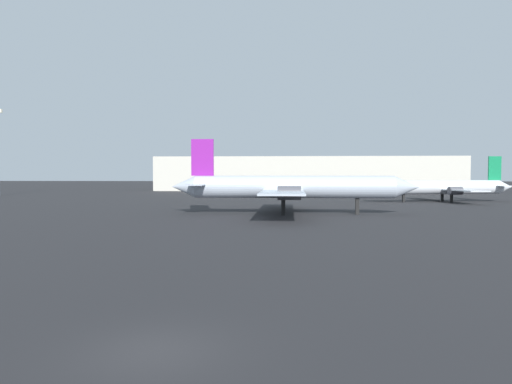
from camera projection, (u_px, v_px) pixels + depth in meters
name	position (u px, v px, depth m)	size (l,w,h in m)	color
ground_plane	(155.00, 351.00, 13.47)	(600.00, 600.00, 0.00)	#232326
airplane_on_taxiway	(290.00, 187.00, 58.74)	(31.53, 26.64, 9.63)	#B2BCCC
airplane_distant	(443.00, 187.00, 83.99)	(28.17, 20.47, 8.38)	silver
terminal_building	(306.00, 174.00, 146.53)	(91.61, 26.33, 10.24)	beige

